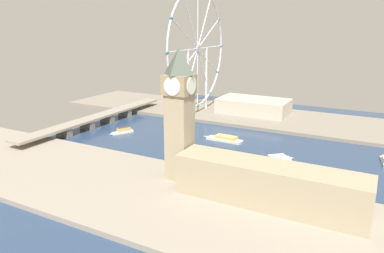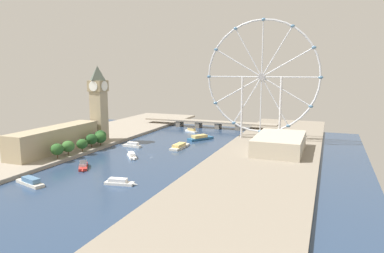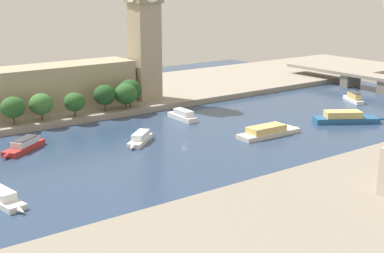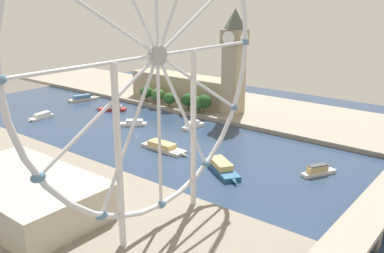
% 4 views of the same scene
% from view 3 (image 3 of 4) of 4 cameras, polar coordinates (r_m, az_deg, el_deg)
% --- Properties ---
extents(ground_plane, '(371.32, 371.32, 0.00)m').
position_cam_3_polar(ground_plane, '(232.95, -0.80, -1.70)').
color(ground_plane, navy).
extents(riverbank_left, '(90.00, 520.00, 3.00)m').
position_cam_3_polar(riverbank_left, '(317.34, -11.51, 2.73)').
color(riverbank_left, gray).
rests_on(riverbank_left, ground_plane).
extents(clock_tower, '(16.75, 16.75, 78.57)m').
position_cam_3_polar(clock_tower, '(303.17, -4.97, 10.54)').
color(clock_tower, tan).
rests_on(clock_tower, riverbank_left).
extents(parliament_block, '(22.00, 99.15, 22.16)m').
position_cam_3_polar(parliament_block, '(288.65, -15.47, 3.86)').
color(parliament_block, tan).
rests_on(parliament_block, riverbank_left).
extents(tree_row_embankment, '(14.58, 72.85, 14.31)m').
position_cam_3_polar(tree_row_embankment, '(274.57, -10.78, 2.96)').
color(tree_row_embankment, '#513823').
rests_on(tree_row_embankment, riverbank_left).
extents(tour_boat_0, '(9.81, 36.02, 4.67)m').
position_cam_3_polar(tour_boat_0, '(245.69, 7.92, -0.51)').
color(tour_boat_0, beige).
rests_on(tour_boat_0, ground_plane).
extents(tour_boat_2, '(24.31, 33.13, 5.64)m').
position_cam_3_polar(tour_boat_2, '(276.57, 15.67, 0.88)').
color(tour_boat_2, '#235684').
rests_on(tour_boat_2, ground_plane).
extents(tour_boat_3, '(21.32, 13.49, 5.81)m').
position_cam_3_polar(tour_boat_3, '(326.11, 16.40, 2.90)').
color(tour_boat_3, white).
rests_on(tour_boat_3, ground_plane).
extents(tour_boat_4, '(22.45, 5.98, 5.17)m').
position_cam_3_polar(tour_boat_4, '(271.88, -1.04, 1.16)').
color(tour_boat_4, white).
rests_on(tour_boat_4, ground_plane).
extents(tour_boat_5, '(17.37, 19.30, 4.38)m').
position_cam_3_polar(tour_boat_5, '(233.53, -5.42, -1.26)').
color(tour_boat_5, white).
rests_on(tour_boat_5, ground_plane).
extents(tour_boat_6, '(23.94, 9.05, 4.36)m').
position_cam_3_polar(tour_boat_6, '(180.07, -19.13, -6.99)').
color(tour_boat_6, white).
rests_on(tour_boat_6, ground_plane).
extents(tour_boat_7, '(18.39, 22.96, 4.91)m').
position_cam_3_polar(tour_boat_7, '(232.18, -17.07, -1.92)').
color(tour_boat_7, '#B22D28').
rests_on(tour_boat_7, ground_plane).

